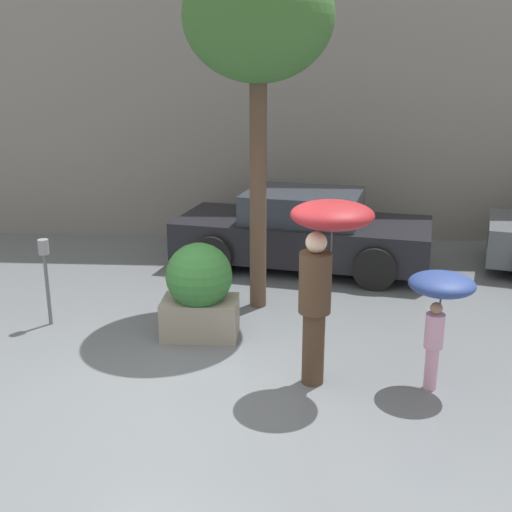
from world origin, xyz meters
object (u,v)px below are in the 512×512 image
(parked_car_near, at_px, (303,231))
(street_tree, at_px, (258,22))
(planter_box, at_px, (199,290))
(person_adult, at_px, (325,251))
(parking_meter, at_px, (45,264))
(person_child, at_px, (440,296))

(parked_car_near, xyz_separation_m, street_tree, (-0.66, -1.97, 3.31))
(planter_box, relative_size, parked_car_near, 0.27)
(person_adult, xyz_separation_m, parking_meter, (-3.62, 1.44, -0.66))
(person_adult, height_order, street_tree, street_tree)
(planter_box, bearing_deg, person_adult, -37.52)
(person_adult, relative_size, parking_meter, 1.72)
(person_adult, bearing_deg, parked_car_near, 87.42)
(parked_car_near, bearing_deg, street_tree, 173.11)
(street_tree, bearing_deg, parking_meter, -162.63)
(person_adult, bearing_deg, parking_meter, 153.38)
(parked_car_near, distance_m, street_tree, 3.91)
(person_child, relative_size, parked_car_near, 0.28)
(person_adult, height_order, parking_meter, person_adult)
(person_adult, distance_m, parked_car_near, 4.38)
(person_adult, relative_size, person_child, 1.59)
(person_child, bearing_deg, parked_car_near, 53.73)
(parked_car_near, height_order, street_tree, street_tree)
(planter_box, bearing_deg, parking_meter, 172.55)
(planter_box, relative_size, parking_meter, 1.05)
(parked_car_near, bearing_deg, person_adult, -165.92)
(person_child, xyz_separation_m, parked_car_near, (-1.40, 4.29, -0.44))
(parking_meter, bearing_deg, person_adult, -21.73)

